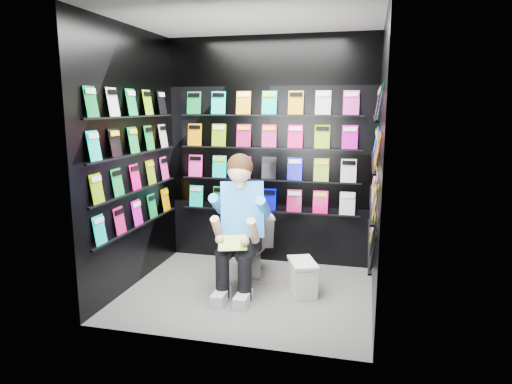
# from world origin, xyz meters

# --- Properties ---
(floor) EXTENTS (2.40, 2.40, 0.00)m
(floor) POSITION_xyz_m (0.00, 0.00, 0.00)
(floor) COLOR slate
(floor) RESTS_ON ground
(ceiling) EXTENTS (2.40, 2.40, 0.00)m
(ceiling) POSITION_xyz_m (0.00, 0.00, 2.60)
(ceiling) COLOR white
(ceiling) RESTS_ON floor
(wall_back) EXTENTS (2.40, 0.04, 2.60)m
(wall_back) POSITION_xyz_m (0.00, 1.00, 1.30)
(wall_back) COLOR black
(wall_back) RESTS_ON floor
(wall_front) EXTENTS (2.40, 0.04, 2.60)m
(wall_front) POSITION_xyz_m (0.00, -1.00, 1.30)
(wall_front) COLOR black
(wall_front) RESTS_ON floor
(wall_left) EXTENTS (0.04, 2.00, 2.60)m
(wall_left) POSITION_xyz_m (-1.20, 0.00, 1.30)
(wall_left) COLOR black
(wall_left) RESTS_ON floor
(wall_right) EXTENTS (0.04, 2.00, 2.60)m
(wall_right) POSITION_xyz_m (1.20, 0.00, 1.30)
(wall_right) COLOR black
(wall_right) RESTS_ON floor
(comics_back) EXTENTS (2.10, 0.06, 1.37)m
(comics_back) POSITION_xyz_m (0.00, 0.97, 1.31)
(comics_back) COLOR #EE0068
(comics_back) RESTS_ON wall_back
(comics_left) EXTENTS (0.06, 1.70, 1.37)m
(comics_left) POSITION_xyz_m (-1.17, 0.00, 1.31)
(comics_left) COLOR #EE0068
(comics_left) RESTS_ON wall_left
(comics_right) EXTENTS (0.06, 1.70, 1.37)m
(comics_right) POSITION_xyz_m (1.17, 0.00, 1.31)
(comics_right) COLOR #EE0068
(comics_right) RESTS_ON wall_right
(toilet) EXTENTS (0.63, 0.84, 0.73)m
(toilet) POSITION_xyz_m (-0.08, 0.49, 0.37)
(toilet) COLOR white
(toilet) RESTS_ON floor
(longbox) EXTENTS (0.34, 0.44, 0.29)m
(longbox) POSITION_xyz_m (0.52, 0.14, 0.15)
(longbox) COLOR silver
(longbox) RESTS_ON floor
(longbox_lid) EXTENTS (0.37, 0.47, 0.03)m
(longbox_lid) POSITION_xyz_m (0.52, 0.14, 0.31)
(longbox_lid) COLOR silver
(longbox_lid) RESTS_ON longbox
(reader) EXTENTS (0.80, 0.97, 1.53)m
(reader) POSITION_xyz_m (-0.08, 0.11, 0.80)
(reader) COLOR #2A7EDC
(reader) RESTS_ON toilet
(held_comic) EXTENTS (0.30, 0.23, 0.11)m
(held_comic) POSITION_xyz_m (-0.08, -0.24, 0.58)
(held_comic) COLOR green
(held_comic) RESTS_ON reader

